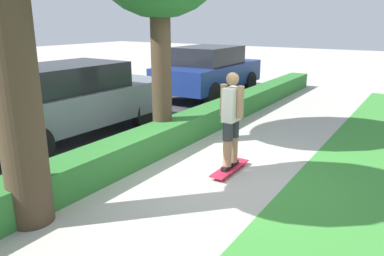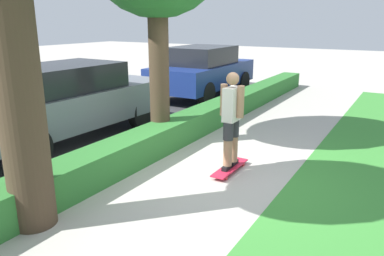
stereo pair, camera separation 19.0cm
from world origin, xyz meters
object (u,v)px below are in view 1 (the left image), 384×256
object	(u,v)px
skateboard	(230,168)
skater_person	(231,119)
parked_car_middle	(68,100)
parked_car_rear	(209,70)

from	to	relation	value
skateboard	skater_person	bearing A→B (deg)	0.00
skateboard	parked_car_middle	world-z (taller)	parked_car_middle
parked_car_middle	skateboard	bearing A→B (deg)	-85.08
skater_person	parked_car_rear	xyz separation A→B (m)	(5.48, 3.58, -0.07)
skateboard	parked_car_middle	xyz separation A→B (m)	(-0.21, 3.67, 0.78)
skater_person	parked_car_middle	distance (m)	3.68
skateboard	parked_car_rear	xyz separation A→B (m)	(5.48, 3.58, 0.79)
parked_car_middle	parked_car_rear	xyz separation A→B (m)	(5.69, -0.09, 0.00)
skater_person	parked_car_rear	distance (m)	6.54
skateboard	parked_car_rear	world-z (taller)	parked_car_rear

